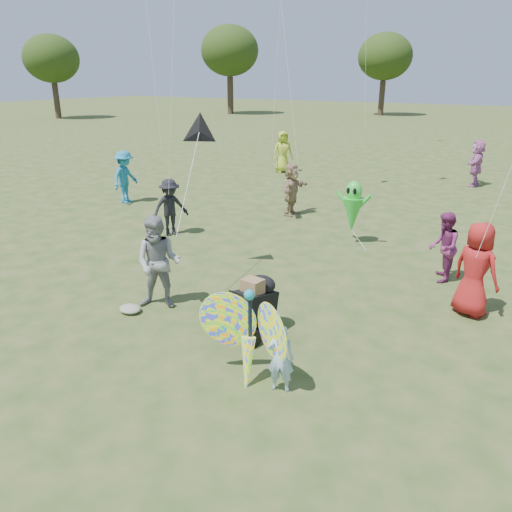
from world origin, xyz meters
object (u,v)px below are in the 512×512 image
Objects in this scene: crowd_b at (170,207)px; child_girl at (281,358)px; crowd_i at (125,177)px; jogging_stroller at (256,303)px; crowd_e at (444,247)px; butterfly_kite at (249,337)px; crowd_j at (476,163)px; crowd_d at (292,189)px; adult_man at (159,263)px; crowd_a at (476,269)px; alien_kite at (353,209)px; crowd_g at (283,152)px.

child_girl is at bearing -101.05° from crowd_b.
crowd_b is at bearing -126.89° from crowd_i.
crowd_i is (-3.94, 2.18, 0.11)m from crowd_b.
crowd_b is 6.38m from jogging_stroller.
crowd_b is 7.43m from crowd_e.
jogging_stroller is 0.63× the size of butterfly_kite.
crowd_j is at bearing 93.50° from jogging_stroller.
crowd_d is at bearing 113.51° from butterfly_kite.
crowd_a is at bearing 4.28° from adult_man.
child_girl is at bearing 3.51° from butterfly_kite.
crowd_i reaches higher than crowd_a.
jogging_stroller is at bearing -40.48° from crowd_e.
adult_man is at bearing -175.73° from crowd_d.
adult_man reaches higher than crowd_a.
crowd_e is at bearing 1.94° from crowd_j.
adult_man is 1.08× the size of butterfly_kite.
butterfly_kite is at bearing -16.55° from child_girl.
crowd_b is (-8.28, 0.95, -0.10)m from crowd_a.
butterfly_kite is 7.12m from alien_kite.
crowd_b is 0.85× the size of crowd_g.
crowd_j is 10.01m from alien_kite.
crowd_g is (-1.95, 10.42, 0.14)m from crowd_b.
crowd_i is (-12.22, 3.13, 0.01)m from crowd_a.
crowd_e is 13.65m from crowd_g.
crowd_d is 0.89× the size of crowd_g.
crowd_d is 9.19m from crowd_j.
crowd_j is (10.30, 9.65, 0.01)m from crowd_i.
crowd_e is at bearing -92.08° from crowd_g.
crowd_g is at bearing -81.90° from child_girl.
crowd_g is 1.10× the size of alien_kite.
crowd_g is at bearing 27.27° from crowd_d.
crowd_a is 1.07× the size of crowd_d.
crowd_b is at bearing -98.61° from crowd_e.
butterfly_kite is at bearing -47.91° from adult_man.
child_girl is 12.56m from crowd_i.
crowd_b is at bearing 103.85° from adult_man.
crowd_i is 8.67m from alien_kite.
crowd_j is (4.41, 8.06, 0.09)m from crowd_d.
crowd_g reaches higher than crowd_e.
adult_man is (-3.38, 1.24, 0.40)m from child_girl.
alien_kite is at bearing 98.69° from butterfly_kite.
adult_man is 0.99× the size of crowd_j.
alien_kite is (-1.64, -9.88, 0.02)m from crowd_j.
alien_kite is (-1.07, 7.03, 0.24)m from butterfly_kite.
butterfly_kite is at bearing -28.58° from crowd_e.
crowd_a is 15.29m from crowd_g.
crowd_g reaches higher than crowd_j.
crowd_g reaches higher than crowd_b.
crowd_d is at bearing 73.55° from adult_man.
jogging_stroller is at bearing -66.81° from child_girl.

